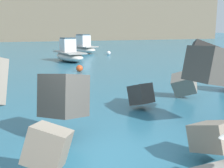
% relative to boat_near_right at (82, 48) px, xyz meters
% --- Properties ---
extents(ground_plane, '(400.00, 400.00, 0.00)m').
position_rel_boat_near_right_xyz_m(ground_plane, '(-7.72, -25.41, -0.67)').
color(ground_plane, '#2D6B84').
extents(breakwater_jetty, '(32.55, 5.98, 2.42)m').
position_rel_boat_near_right_xyz_m(breakwater_jetty, '(-7.88, -24.44, 0.50)').
color(breakwater_jetty, '#3D3A38').
rests_on(breakwater_jetty, ground).
extents(boat_near_right, '(3.45, 4.68, 2.19)m').
position_rel_boat_near_right_xyz_m(boat_near_right, '(0.00, 0.00, 0.00)').
color(boat_near_right, beige).
rests_on(boat_near_right, ground).
extents(boat_mid_centre, '(2.23, 4.58, 2.04)m').
position_rel_boat_near_right_xyz_m(boat_mid_centre, '(-3.46, -7.53, -0.04)').
color(boat_mid_centre, beige).
rests_on(boat_mid_centre, ground).
extents(mooring_buoy_inner, '(0.44, 0.44, 0.44)m').
position_rel_boat_near_right_xyz_m(mooring_buoy_inner, '(1.99, -3.29, -0.45)').
color(mooring_buoy_inner, silver).
rests_on(mooring_buoy_inner, ground).
extents(mooring_buoy_middle, '(0.44, 0.44, 0.44)m').
position_rel_boat_near_right_xyz_m(mooring_buoy_middle, '(-4.37, -13.72, -0.45)').
color(mooring_buoy_middle, '#E54C1E').
rests_on(mooring_buoy_middle, ground).
extents(headland_bluff, '(103.22, 44.33, 17.53)m').
position_rel_boat_near_right_xyz_m(headland_bluff, '(3.31, 57.66, 8.12)').
color(headland_bluff, '#756651').
rests_on(headland_bluff, ground).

